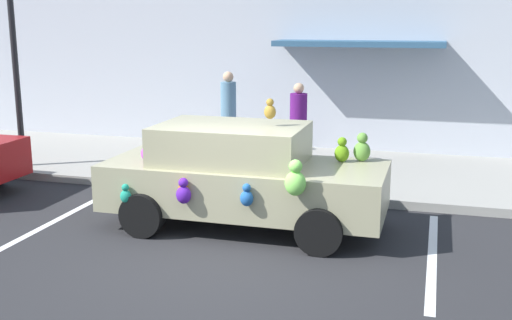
{
  "coord_description": "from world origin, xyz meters",
  "views": [
    {
      "loc": [
        2.62,
        -7.14,
        3.04
      ],
      "look_at": [
        -0.05,
        2.08,
        0.9
      ],
      "focal_mm": 44.11,
      "sensor_mm": 36.0,
      "label": 1
    }
  ],
  "objects_px": {
    "plush_covered_car": "(242,175)",
    "street_lamp_post": "(14,52)",
    "pedestrian_walking_past": "(229,116)",
    "teddy_bear_on_sidewalk": "(184,159)",
    "pedestrian_near_shopfront": "(298,127)"
  },
  "relations": [
    {
      "from": "teddy_bear_on_sidewalk",
      "to": "pedestrian_walking_past",
      "type": "distance_m",
      "value": 2.29
    },
    {
      "from": "plush_covered_car",
      "to": "teddy_bear_on_sidewalk",
      "type": "bearing_deg",
      "value": 130.81
    },
    {
      "from": "pedestrian_walking_past",
      "to": "street_lamp_post",
      "type": "bearing_deg",
      "value": -148.31
    },
    {
      "from": "pedestrian_near_shopfront",
      "to": "pedestrian_walking_past",
      "type": "height_order",
      "value": "pedestrian_walking_past"
    },
    {
      "from": "teddy_bear_on_sidewalk",
      "to": "street_lamp_post",
      "type": "xyz_separation_m",
      "value": [
        -3.52,
        -0.03,
        1.93
      ]
    },
    {
      "from": "street_lamp_post",
      "to": "pedestrian_walking_past",
      "type": "bearing_deg",
      "value": 31.69
    },
    {
      "from": "plush_covered_car",
      "to": "street_lamp_post",
      "type": "height_order",
      "value": "street_lamp_post"
    },
    {
      "from": "plush_covered_car",
      "to": "street_lamp_post",
      "type": "relative_size",
      "value": 1.12
    },
    {
      "from": "teddy_bear_on_sidewalk",
      "to": "street_lamp_post",
      "type": "height_order",
      "value": "street_lamp_post"
    },
    {
      "from": "street_lamp_post",
      "to": "pedestrian_walking_past",
      "type": "height_order",
      "value": "street_lamp_post"
    },
    {
      "from": "teddy_bear_on_sidewalk",
      "to": "plush_covered_car",
      "type": "bearing_deg",
      "value": -49.19
    },
    {
      "from": "plush_covered_car",
      "to": "street_lamp_post",
      "type": "bearing_deg",
      "value": 159.04
    },
    {
      "from": "plush_covered_car",
      "to": "teddy_bear_on_sidewalk",
      "type": "height_order",
      "value": "plush_covered_car"
    },
    {
      "from": "teddy_bear_on_sidewalk",
      "to": "pedestrian_walking_past",
      "type": "height_order",
      "value": "pedestrian_walking_past"
    },
    {
      "from": "plush_covered_car",
      "to": "pedestrian_walking_past",
      "type": "distance_m",
      "value": 4.59
    }
  ]
}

